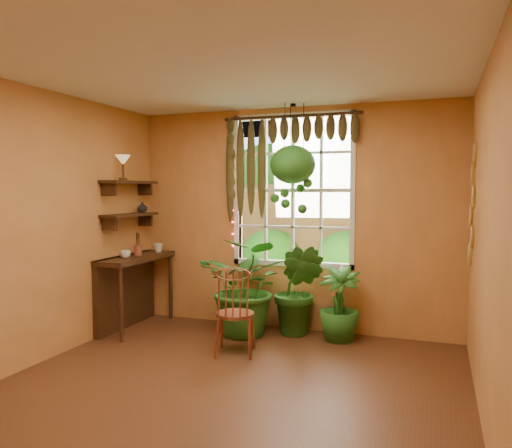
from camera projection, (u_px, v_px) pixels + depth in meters
The scene contains 23 objects.
floor at pixel (215, 400), 4.06m from camera, with size 4.50×4.50×0.00m, color #552B18.
ceiling at pixel (213, 62), 3.87m from camera, with size 4.50×4.50×0.00m, color silver.
wall_back at pixel (292, 219), 6.07m from camera, with size 4.00×4.00×0.00m, color #CC8345.
wall_left at pixel (19, 228), 4.65m from camera, with size 4.50×4.50×0.00m, color #CC8345.
wall_right at pixel (491, 245), 3.28m from camera, with size 4.50×4.50×0.00m, color #CC8345.
window at pixel (293, 190), 6.08m from camera, with size 1.52×0.10×1.86m.
valance_vine at pixel (284, 142), 5.95m from camera, with size 1.70×0.12×1.10m.
string_lights at pixel (233, 186), 6.25m from camera, with size 0.03×0.03×1.54m, color #FF2633, non-canonical shape.
wall_plates at pixel (471, 206), 4.95m from camera, with size 0.04×0.32×1.10m, color #FEF4CF, non-canonical shape.
counter_ledge at pixel (129, 283), 6.17m from camera, with size 0.40×1.20×0.90m.
shelf_lower at pixel (130, 215), 6.10m from camera, with size 0.25×0.90×0.04m, color #3E2211.
shelf_upper at pixel (130, 182), 6.08m from camera, with size 0.25×0.90×0.04m, color #3E2211.
backyard at pixel (365, 210), 10.33m from camera, with size 14.00×10.00×12.00m.
windsor_chair at pixel (235, 325), 5.15m from camera, with size 0.49×0.51×1.07m.
potted_plant_left at pixel (248, 286), 5.83m from camera, with size 1.05×0.91×1.16m, color #154F17.
potted_plant_mid at pixel (298, 290), 5.84m from camera, with size 0.59×0.48×1.07m, color #154F17.
potted_plant_right at pixel (339, 304), 5.63m from camera, with size 0.47×0.47×0.84m, color #154F17.
hanging_basket at pixel (293, 169), 5.78m from camera, with size 0.53×0.53×1.29m.
cup_a at pixel (125, 254), 5.87m from camera, with size 0.12×0.12×0.10m, color silver.
cup_b at pixel (158, 248), 6.44m from camera, with size 0.12×0.12×0.11m, color beige.
brush_jar at pixel (138, 244), 6.14m from camera, with size 0.10×0.10×0.36m.
shelf_vase at pixel (142, 207), 6.34m from camera, with size 0.13×0.13×0.14m, color #B2AD99.
tiffany_lamp at pixel (123, 162), 5.91m from camera, with size 0.18×0.18×0.30m.
Camera 1 is at (1.67, -3.60, 1.71)m, focal length 35.00 mm.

